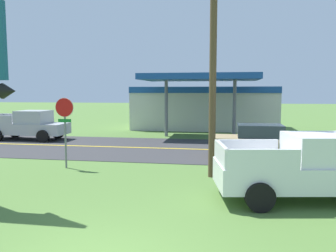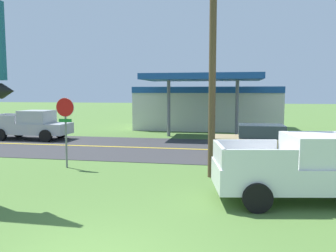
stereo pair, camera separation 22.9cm
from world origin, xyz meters
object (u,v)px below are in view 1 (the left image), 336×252
stop_sign (65,120)px  car_tan_near_lane (257,141)px  gas_station (204,106)px  pickup_white_parked_on_lawn (308,168)px  utility_pole (213,42)px  pickup_silver_on_road (29,125)px

stop_sign → car_tan_near_lane: 8.91m
gas_station → car_tan_near_lane: gas_station is taller
stop_sign → pickup_white_parked_on_lawn: (8.99, -2.80, -1.06)m
car_tan_near_lane → utility_pole: bearing=-117.1°
utility_pole → car_tan_near_lane: bearing=62.9°
utility_pole → pickup_white_parked_on_lawn: utility_pole is taller
stop_sign → gas_station: bearing=73.7°
pickup_silver_on_road → stop_sign: bearing=-49.9°
pickup_white_parked_on_lawn → car_tan_near_lane: 6.33m
stop_sign → utility_pole: 6.80m
gas_station → utility_pole: bearing=-85.7°
utility_pole → pickup_silver_on_road: 15.26m
pickup_white_parked_on_lawn → pickup_silver_on_road: bearing=146.1°
utility_pole → pickup_silver_on_road: (-12.39, 7.94, -4.04)m
stop_sign → utility_pole: (6.10, -0.47, 2.98)m
pickup_silver_on_road → car_tan_near_lane: pickup_silver_on_road is taller
utility_pole → pickup_white_parked_on_lawn: size_ratio=1.72×
pickup_silver_on_road → car_tan_near_lane: bearing=-15.5°
gas_station → pickup_silver_on_road: (-11.11, -8.98, -0.98)m
pickup_silver_on_road → pickup_white_parked_on_lawn: bearing=-33.9°
utility_pole → pickup_silver_on_road: bearing=147.3°
stop_sign → utility_pole: size_ratio=0.31×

